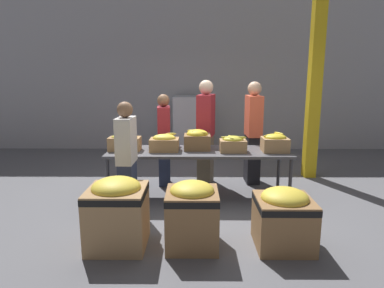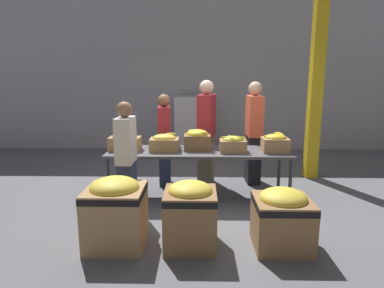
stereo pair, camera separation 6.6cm
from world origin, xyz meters
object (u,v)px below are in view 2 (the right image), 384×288
at_px(volunteer_1, 165,140).
at_px(volunteer_3, 254,133).
at_px(banana_box_0, 125,142).
at_px(donation_bin_2, 282,217).
at_px(banana_box_4, 275,143).
at_px(support_pillar, 317,67).
at_px(volunteer_2, 206,134).
at_px(donation_bin_0, 116,210).
at_px(donation_bin_1, 190,212).
at_px(banana_box_2, 197,139).
at_px(volunteer_0, 126,160).
at_px(pallet_stack_0, 194,126).
at_px(sorting_table, 199,154).
at_px(banana_box_1, 164,143).
at_px(banana_box_3, 233,144).

relative_size(volunteer_1, volunteer_3, 0.88).
height_order(banana_box_0, donation_bin_2, banana_box_0).
relative_size(volunteer_3, donation_bin_2, 2.63).
xyz_separation_m(banana_box_4, support_pillar, (0.94, 1.20, 1.12)).
distance_m(banana_box_4, volunteer_2, 1.25).
distance_m(volunteer_1, donation_bin_0, 2.26).
bearing_deg(donation_bin_1, volunteer_3, 65.98).
bearing_deg(donation_bin_0, donation_bin_1, 0.00).
height_order(volunteer_1, volunteer_2, volunteer_2).
distance_m(banana_box_2, volunteer_0, 1.21).
distance_m(banana_box_0, volunteer_2, 1.42).
xyz_separation_m(donation_bin_2, pallet_stack_0, (-1.04, 4.53, 0.33)).
bearing_deg(sorting_table, support_pillar, 28.79).
bearing_deg(volunteer_3, pallet_stack_0, -155.59).
relative_size(banana_box_1, support_pillar, 0.11).
bearing_deg(banana_box_1, volunteer_0, -124.64).
bearing_deg(sorting_table, pallet_stack_0, 92.42).
xyz_separation_m(volunteer_0, volunteer_1, (0.38, 1.33, 0.01)).
bearing_deg(banana_box_4, support_pillar, 51.77).
height_order(volunteer_2, support_pillar, support_pillar).
xyz_separation_m(sorting_table, volunteer_2, (0.13, 0.68, 0.19)).
relative_size(volunteer_1, volunteer_2, 0.87).
height_order(sorting_table, banana_box_1, banana_box_1).
bearing_deg(donation_bin_0, banana_box_2, 61.34).
distance_m(sorting_table, volunteer_3, 1.25).
xyz_separation_m(banana_box_3, banana_box_4, (0.63, 0.02, 0.01)).
bearing_deg(volunteer_3, support_pillar, 105.51).
distance_m(banana_box_1, banana_box_3, 1.03).
height_order(sorting_table, banana_box_3, banana_box_3).
height_order(banana_box_0, banana_box_3, banana_box_0).
bearing_deg(donation_bin_0, volunteer_1, 81.62).
bearing_deg(sorting_table, volunteer_2, 79.50).
height_order(banana_box_1, donation_bin_0, banana_box_1).
relative_size(banana_box_3, donation_bin_2, 0.58).
xyz_separation_m(banana_box_3, support_pillar, (1.57, 1.22, 1.13)).
relative_size(banana_box_1, volunteer_3, 0.24).
bearing_deg(volunteer_1, banana_box_0, -44.24).
height_order(banana_box_0, donation_bin_1, banana_box_0).
relative_size(support_pillar, pallet_stack_0, 2.89).
relative_size(banana_box_3, pallet_stack_0, 0.28).
bearing_deg(donation_bin_0, banana_box_1, 75.53).
bearing_deg(donation_bin_2, banana_box_2, 120.02).
relative_size(volunteer_3, donation_bin_1, 2.37).
height_order(sorting_table, donation_bin_2, sorting_table).
distance_m(volunteer_0, pallet_stack_0, 3.75).
height_order(banana_box_2, pallet_stack_0, pallet_stack_0).
distance_m(banana_box_1, donation_bin_2, 2.15).
xyz_separation_m(sorting_table, pallet_stack_0, (-0.13, 2.99, -0.02)).
height_order(volunteer_2, donation_bin_0, volunteer_2).
distance_m(donation_bin_1, pallet_stack_0, 4.54).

